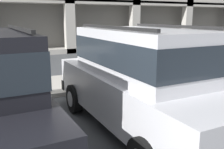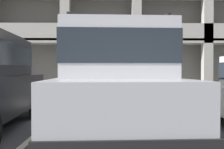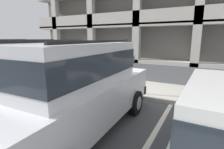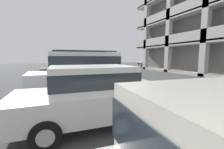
{
  "view_description": "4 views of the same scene",
  "coord_description": "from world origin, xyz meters",
  "px_view_note": "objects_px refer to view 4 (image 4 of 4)",
  "views": [
    {
      "loc": [
        -2.51,
        -6.46,
        2.17
      ],
      "look_at": [
        0.03,
        -0.93,
        0.78
      ],
      "focal_mm": 40.0,
      "sensor_mm": 36.0,
      "label": 1
    },
    {
      "loc": [
        -0.13,
        -7.23,
        1.24
      ],
      "look_at": [
        -0.06,
        -1.04,
        1.14
      ],
      "focal_mm": 40.0,
      "sensor_mm": 36.0,
      "label": 2
    },
    {
      "loc": [
        2.41,
        -5.29,
        2.07
      ],
      "look_at": [
        0.1,
        -1.04,
        1.06
      ],
      "focal_mm": 28.0,
      "sensor_mm": 36.0,
      "label": 3
    },
    {
      "loc": [
        6.69,
        -3.76,
        1.76
      ],
      "look_at": [
        -0.28,
        -1.07,
        0.89
      ],
      "focal_mm": 24.0,
      "sensor_mm": 36.0,
      "label": 4
    }
  ],
  "objects_px": {
    "parking_meter_near": "(140,68)",
    "fire_hydrant": "(113,73)",
    "silver_suv": "(84,72)",
    "parking_meter_far": "(104,63)",
    "dark_hatchback": "(99,93)",
    "red_sedan": "(81,68)"
  },
  "relations": [
    {
      "from": "parking_meter_near",
      "to": "dark_hatchback",
      "type": "bearing_deg",
      "value": -45.89
    },
    {
      "from": "dark_hatchback",
      "to": "parking_meter_near",
      "type": "bearing_deg",
      "value": 135.04
    },
    {
      "from": "parking_meter_near",
      "to": "parking_meter_far",
      "type": "xyz_separation_m",
      "value": [
        -6.21,
        0.04,
        0.03
      ]
    },
    {
      "from": "silver_suv",
      "to": "fire_hydrant",
      "type": "height_order",
      "value": "silver_suv"
    },
    {
      "from": "red_sedan",
      "to": "parking_meter_far",
      "type": "distance_m",
      "value": 4.19
    },
    {
      "from": "parking_meter_far",
      "to": "red_sedan",
      "type": "bearing_deg",
      "value": -38.23
    },
    {
      "from": "fire_hydrant",
      "to": "red_sedan",
      "type": "bearing_deg",
      "value": -60.13
    },
    {
      "from": "dark_hatchback",
      "to": "parking_meter_far",
      "type": "relative_size",
      "value": 3.06
    },
    {
      "from": "red_sedan",
      "to": "fire_hydrant",
      "type": "distance_m",
      "value": 3.35
    },
    {
      "from": "silver_suv",
      "to": "parking_meter_near",
      "type": "xyz_separation_m",
      "value": [
        0.07,
        2.85,
        0.09
      ]
    },
    {
      "from": "parking_meter_near",
      "to": "fire_hydrant",
      "type": "bearing_deg",
      "value": 176.27
    },
    {
      "from": "silver_suv",
      "to": "parking_meter_near",
      "type": "height_order",
      "value": "silver_suv"
    },
    {
      "from": "red_sedan",
      "to": "dark_hatchback",
      "type": "xyz_separation_m",
      "value": [
        5.87,
        -0.49,
        -0.27
      ]
    },
    {
      "from": "red_sedan",
      "to": "parking_meter_far",
      "type": "relative_size",
      "value": 3.31
    },
    {
      "from": "parking_meter_far",
      "to": "fire_hydrant",
      "type": "xyz_separation_m",
      "value": [
        1.66,
        0.26,
        -0.75
      ]
    },
    {
      "from": "silver_suv",
      "to": "parking_meter_far",
      "type": "bearing_deg",
      "value": 152.63
    },
    {
      "from": "silver_suv",
      "to": "red_sedan",
      "type": "xyz_separation_m",
      "value": [
        -2.84,
        0.29,
        0.0
      ]
    },
    {
      "from": "silver_suv",
      "to": "fire_hydrant",
      "type": "xyz_separation_m",
      "value": [
        -4.48,
        3.15,
        -0.62
      ]
    },
    {
      "from": "red_sedan",
      "to": "parking_meter_far",
      "type": "height_order",
      "value": "red_sedan"
    },
    {
      "from": "fire_hydrant",
      "to": "silver_suv",
      "type": "bearing_deg",
      "value": -35.08
    },
    {
      "from": "parking_meter_near",
      "to": "fire_hydrant",
      "type": "height_order",
      "value": "parking_meter_near"
    },
    {
      "from": "silver_suv",
      "to": "dark_hatchback",
      "type": "relative_size",
      "value": 1.08
    }
  ]
}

